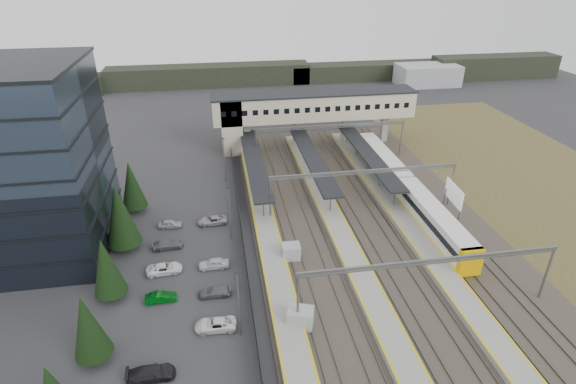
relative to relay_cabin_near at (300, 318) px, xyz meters
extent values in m
plane|color=#2B2B2D|center=(1.68, 7.82, -1.11)|extent=(220.00, 220.00, 0.00)
cube|color=black|center=(-34.32, 19.82, 2.32)|extent=(24.30, 18.30, 0.25)
cube|color=black|center=(-34.32, 19.82, 5.75)|extent=(24.30, 18.30, 0.25)
cylinder|color=black|center=(-20.32, -1.18, -0.51)|extent=(0.44, 0.44, 1.20)
cone|color=black|center=(-20.32, -1.18, 3.29)|extent=(3.54, 3.54, 6.80)
cylinder|color=black|center=(-20.32, 7.82, -0.51)|extent=(0.44, 0.44, 1.20)
cone|color=black|center=(-20.32, 7.82, 3.39)|extent=(3.64, 3.64, 7.00)
cylinder|color=black|center=(-20.32, 17.82, -0.51)|extent=(0.44, 0.44, 1.20)
cone|color=black|center=(-20.32, 17.82, 4.14)|extent=(4.42, 4.42, 8.50)
cylinder|color=black|center=(-20.32, 27.82, -0.51)|extent=(0.44, 0.44, 1.20)
cone|color=black|center=(-20.32, 27.82, 3.49)|extent=(3.74, 3.74, 7.20)
imported|color=black|center=(-14.82, -4.28, -0.47)|extent=(4.49, 2.01, 1.28)
imported|color=#044B0D|center=(-14.82, 6.32, -0.53)|extent=(3.57, 1.42, 1.16)
imported|color=white|center=(-14.82, 11.62, -0.51)|extent=(4.49, 2.38, 1.20)
imported|color=#55595C|center=(-14.82, 16.92, -0.52)|extent=(4.23, 2.01, 1.19)
imported|color=#A6A7AA|center=(-14.82, 22.22, -0.54)|extent=(3.43, 1.56, 1.14)
imported|color=white|center=(-8.82, 1.02, -0.51)|extent=(4.45, 2.26, 1.21)
imported|color=#585B60|center=(-8.82, 6.32, -0.56)|extent=(3.82, 1.58, 1.10)
imported|color=silver|center=(-8.82, 11.62, -0.47)|extent=(3.79, 1.55, 1.29)
imported|color=#A09FA4|center=(-8.82, 22.22, -0.52)|extent=(4.34, 2.21, 1.17)
cylinder|color=slate|center=(-6.32, -0.18, 2.89)|extent=(0.16, 0.16, 8.00)
cube|color=black|center=(-6.32, -0.18, 6.89)|extent=(0.50, 0.25, 0.15)
cylinder|color=slate|center=(-6.32, 17.82, 2.89)|extent=(0.16, 0.16, 8.00)
cube|color=black|center=(-6.32, 17.82, 6.89)|extent=(0.50, 0.25, 0.15)
cylinder|color=slate|center=(-6.32, 35.82, 2.89)|extent=(0.16, 0.16, 8.00)
cube|color=black|center=(-6.32, 35.82, 6.89)|extent=(0.50, 0.25, 0.15)
cube|color=#26282B|center=(-4.82, 12.82, -0.11)|extent=(0.08, 90.00, 2.00)
cube|color=#9D9FA2|center=(0.00, 0.00, 0.00)|extent=(3.17, 2.74, 2.22)
cube|color=#9D9FA2|center=(1.04, 11.89, -0.05)|extent=(2.39, 2.02, 2.12)
cube|color=#3C352D|center=(13.68, 12.82, -1.01)|extent=(34.00, 90.00, 0.20)
cube|color=#59544C|center=(0.96, 12.82, -0.83)|extent=(0.08, 90.00, 0.14)
cube|color=#59544C|center=(2.40, 12.82, -0.83)|extent=(0.08, 90.00, 0.14)
cube|color=#59544C|center=(4.96, 12.82, -0.83)|extent=(0.08, 90.00, 0.14)
cube|color=#59544C|center=(6.40, 12.82, -0.83)|extent=(0.08, 90.00, 0.14)
cube|color=#59544C|center=(10.96, 12.82, -0.83)|extent=(0.08, 90.00, 0.14)
cube|color=#59544C|center=(12.40, 12.82, -0.83)|extent=(0.08, 90.00, 0.14)
cube|color=#59544C|center=(14.96, 12.82, -0.83)|extent=(0.08, 90.00, 0.14)
cube|color=#59544C|center=(16.40, 12.82, -0.83)|extent=(0.08, 90.00, 0.14)
cube|color=#59544C|center=(20.96, 12.82, -0.83)|extent=(0.08, 90.00, 0.14)
cube|color=#59544C|center=(22.40, 12.82, -0.83)|extent=(0.08, 90.00, 0.14)
cube|color=#59544C|center=(24.96, 12.82, -0.83)|extent=(0.08, 90.00, 0.14)
cube|color=#59544C|center=(26.40, 12.82, -0.83)|extent=(0.08, 90.00, 0.14)
cube|color=gray|center=(-1.32, 12.82, -0.66)|extent=(3.20, 82.00, 0.90)
cube|color=gold|center=(-2.77, 12.82, -0.20)|extent=(0.25, 82.00, 0.02)
cube|color=gold|center=(0.13, 12.82, -0.20)|extent=(0.25, 82.00, 0.02)
cube|color=gray|center=(8.68, 12.82, -0.66)|extent=(3.20, 82.00, 0.90)
cube|color=gold|center=(7.23, 12.82, -0.20)|extent=(0.25, 82.00, 0.02)
cube|color=gold|center=(10.13, 12.82, -0.20)|extent=(0.25, 82.00, 0.02)
cube|color=gray|center=(18.68, 12.82, -0.66)|extent=(3.20, 82.00, 0.90)
cube|color=gold|center=(17.23, 12.82, -0.20)|extent=(0.25, 82.00, 0.02)
cube|color=gold|center=(20.13, 12.82, -0.20)|extent=(0.25, 82.00, 0.02)
cube|color=black|center=(-1.32, 34.82, 2.89)|extent=(3.00, 30.00, 0.25)
cube|color=slate|center=(-1.32, 34.82, 2.74)|extent=(3.10, 30.00, 0.12)
cylinder|color=slate|center=(-1.32, 21.82, 1.29)|extent=(0.20, 0.20, 3.10)
cylinder|color=slate|center=(-1.32, 28.32, 1.29)|extent=(0.20, 0.20, 3.10)
cylinder|color=slate|center=(-1.32, 34.82, 1.29)|extent=(0.20, 0.20, 3.10)
cylinder|color=slate|center=(-1.32, 41.32, 1.29)|extent=(0.20, 0.20, 3.10)
cylinder|color=slate|center=(-1.32, 47.82, 1.29)|extent=(0.20, 0.20, 3.10)
cube|color=black|center=(8.68, 34.82, 2.89)|extent=(3.00, 30.00, 0.25)
cube|color=slate|center=(8.68, 34.82, 2.74)|extent=(3.10, 30.00, 0.12)
cylinder|color=slate|center=(8.68, 21.82, 1.29)|extent=(0.20, 0.20, 3.10)
cylinder|color=slate|center=(8.68, 28.32, 1.29)|extent=(0.20, 0.20, 3.10)
cylinder|color=slate|center=(8.68, 34.82, 1.29)|extent=(0.20, 0.20, 3.10)
cylinder|color=slate|center=(8.68, 41.32, 1.29)|extent=(0.20, 0.20, 3.10)
cylinder|color=slate|center=(8.68, 47.82, 1.29)|extent=(0.20, 0.20, 3.10)
cube|color=black|center=(18.68, 34.82, 2.89)|extent=(3.00, 30.00, 0.25)
cube|color=slate|center=(18.68, 34.82, 2.74)|extent=(3.10, 30.00, 0.12)
cylinder|color=slate|center=(18.68, 21.82, 1.29)|extent=(0.20, 0.20, 3.10)
cylinder|color=slate|center=(18.68, 28.32, 1.29)|extent=(0.20, 0.20, 3.10)
cylinder|color=slate|center=(18.68, 34.82, 1.29)|extent=(0.20, 0.20, 3.10)
cylinder|color=slate|center=(18.68, 41.32, 1.29)|extent=(0.20, 0.20, 3.10)
cylinder|color=slate|center=(18.68, 47.82, 1.29)|extent=(0.20, 0.20, 3.10)
cube|color=#B7AE8F|center=(12.18, 49.82, 7.39)|extent=(40.00, 6.00, 5.00)
cube|color=black|center=(12.18, 49.82, 9.94)|extent=(40.40, 6.40, 0.30)
cube|color=#B7AE8F|center=(-4.32, 49.82, 4.39)|extent=(4.00, 6.00, 11.00)
cube|color=black|center=(-5.82, 46.80, 7.49)|extent=(1.00, 0.06, 1.00)
cube|color=black|center=(-3.82, 46.80, 7.49)|extent=(1.00, 0.06, 1.00)
cube|color=black|center=(-1.82, 46.80, 7.49)|extent=(1.00, 0.06, 1.00)
cube|color=black|center=(0.18, 46.80, 7.49)|extent=(1.00, 0.06, 1.00)
cube|color=black|center=(2.18, 46.80, 7.49)|extent=(1.00, 0.06, 1.00)
cube|color=black|center=(4.18, 46.80, 7.49)|extent=(1.00, 0.06, 1.00)
cube|color=black|center=(6.18, 46.80, 7.49)|extent=(1.00, 0.06, 1.00)
cube|color=black|center=(8.18, 46.80, 7.49)|extent=(1.00, 0.06, 1.00)
cube|color=black|center=(10.18, 46.80, 7.49)|extent=(1.00, 0.06, 1.00)
cube|color=black|center=(12.18, 46.80, 7.49)|extent=(1.00, 0.06, 1.00)
cube|color=black|center=(14.18, 46.80, 7.49)|extent=(1.00, 0.06, 1.00)
cube|color=black|center=(16.18, 46.80, 7.49)|extent=(1.00, 0.06, 1.00)
cube|color=black|center=(18.18, 46.80, 7.49)|extent=(1.00, 0.06, 1.00)
cube|color=black|center=(20.18, 46.80, 7.49)|extent=(1.00, 0.06, 1.00)
cube|color=black|center=(22.18, 46.80, 7.49)|extent=(1.00, 0.06, 1.00)
cube|color=black|center=(24.18, 46.80, 7.49)|extent=(1.00, 0.06, 1.00)
cube|color=black|center=(26.18, 46.80, 7.49)|extent=(1.00, 0.06, 1.00)
cube|color=black|center=(28.18, 46.80, 7.49)|extent=(1.00, 0.06, 1.00)
cube|color=black|center=(30.18, 46.80, 7.49)|extent=(1.00, 0.06, 1.00)
cube|color=gray|center=(-2.82, 49.82, 1.89)|extent=(1.20, 1.60, 6.00)
cube|color=gray|center=(-1.32, 49.82, 1.89)|extent=(1.20, 1.60, 6.00)
cube|color=gray|center=(8.68, 49.82, 1.89)|extent=(1.20, 1.60, 6.00)
cube|color=gray|center=(18.68, 49.82, 1.89)|extent=(1.20, 1.60, 6.00)
cube|color=gray|center=(27.18, 49.82, 1.89)|extent=(1.20, 1.60, 6.00)
cylinder|color=slate|center=(-0.32, -0.18, 2.39)|extent=(0.28, 0.28, 7.00)
cylinder|color=slate|center=(27.68, -0.18, 2.39)|extent=(0.28, 0.28, 7.00)
cube|color=slate|center=(13.68, -0.18, 5.89)|extent=(28.40, 0.25, 0.35)
cube|color=slate|center=(13.68, -0.18, 5.49)|extent=(28.40, 0.12, 0.12)
cylinder|color=slate|center=(-0.32, 21.82, 2.39)|extent=(0.28, 0.28, 7.00)
cylinder|color=slate|center=(27.68, 21.82, 2.39)|extent=(0.28, 0.28, 7.00)
cube|color=slate|center=(13.68, 21.82, 5.89)|extent=(28.40, 0.25, 0.35)
cube|color=slate|center=(13.68, 21.82, 5.49)|extent=(28.40, 0.12, 0.12)
cylinder|color=slate|center=(-0.32, 41.82, 2.39)|extent=(0.28, 0.28, 7.00)
cylinder|color=slate|center=(27.68, 41.82, 2.39)|extent=(0.28, 0.28, 7.00)
cube|color=slate|center=(13.68, 41.82, 5.89)|extent=(28.40, 0.25, 0.35)
cube|color=slate|center=(13.68, 41.82, 5.49)|extent=(28.40, 0.12, 0.12)
cube|color=white|center=(21.68, 14.66, 1.03)|extent=(2.86, 19.82, 3.68)
cube|color=black|center=(21.68, 14.66, 1.44)|extent=(2.92, 19.22, 0.92)
cube|color=slate|center=(21.68, 14.66, -0.55)|extent=(2.45, 18.42, 0.51)
cube|color=white|center=(21.68, 35.08, 1.03)|extent=(2.86, 19.82, 3.68)
cube|color=black|center=(21.68, 35.08, 1.44)|extent=(2.92, 19.22, 0.92)
cube|color=slate|center=(21.68, 35.08, -0.55)|extent=(2.45, 18.42, 0.51)
cube|color=#ECAE00|center=(21.68, 4.85, 1.03)|extent=(2.88, 0.90, 3.68)
cylinder|color=slate|center=(26.92, 17.02, 0.41)|extent=(0.20, 0.20, 3.05)
cylinder|color=slate|center=(26.92, 21.74, 0.41)|extent=(0.20, 0.20, 3.05)
cube|color=white|center=(26.92, 19.38, 2.27)|extent=(0.54, 5.72, 2.86)
cube|color=black|center=(-8.32, 102.82, 1.89)|extent=(60.00, 8.00, 6.00)
cube|color=black|center=(41.68, 102.82, 1.39)|extent=(50.00, 8.00, 5.00)
cube|color=black|center=(81.68, 97.82, 2.39)|extent=(40.00, 8.00, 7.00)
cube|color=black|center=(-53.32, 99.82, 1.39)|extent=(30.00, 8.00, 5.00)
cube|color=#9D9FA2|center=(56.68, 92.82, 1.89)|extent=(18.00, 10.00, 6.00)
camera|label=1|loc=(-7.05, -34.75, 33.52)|focal=28.00mm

